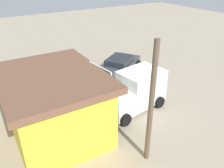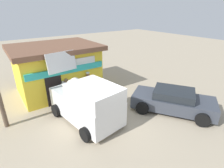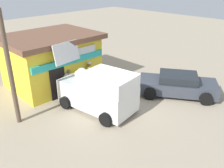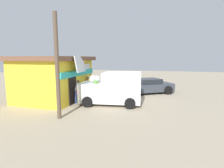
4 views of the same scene
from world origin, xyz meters
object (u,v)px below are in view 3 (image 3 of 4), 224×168
Objects in this scene: parked_sedan at (177,85)px; paint_bucket at (105,83)px; storefront_bar at (52,60)px; vendor_standing at (89,73)px; customer_bending at (65,81)px; delivery_van at (99,91)px; unloaded_banana_pile at (56,88)px.

paint_bucket is (-2.03, 3.73, -0.43)m from parked_sedan.
storefront_bar reaches higher than vendor_standing.
customer_bending is (-1.61, 0.22, -0.03)m from vendor_standing.
delivery_van is 2.64m from vendor_standing.
unloaded_banana_pile is at bearing 132.01° from parked_sedan.
customer_bending is at bearing 135.36° from parked_sedan.
delivery_van is at bearing -91.69° from storefront_bar.
paint_bucket is at bearing -15.60° from customer_bending.
vendor_standing reaches higher than parked_sedan.
delivery_van is at bearing -82.24° from unloaded_banana_pile.
delivery_van is 2.53m from customer_bending.
customer_bending reaches higher than parked_sedan.
storefront_bar is at bearing 76.90° from customer_bending.
parked_sedan is at bearing -47.99° from unloaded_banana_pile.
delivery_van is 4.61m from parked_sedan.
customer_bending is at bearing -78.91° from unloaded_banana_pile.
customer_bending is at bearing -103.10° from storefront_bar.
vendor_standing is (-2.86, 4.19, 0.32)m from parked_sedan.
paint_bucket is at bearing -29.07° from vendor_standing.
unloaded_banana_pile reaches higher than paint_bucket.
unloaded_banana_pile is (-4.61, 5.12, -0.38)m from parked_sedan.
vendor_standing is 1.09× the size of customer_bending.
paint_bucket is (2.01, -2.52, -1.39)m from storefront_bar.
customer_bending is 2.63m from paint_bucket.
vendor_standing is 2.10m from unloaded_banana_pile.
parked_sedan is 5.28× the size of unloaded_banana_pile.
unloaded_banana_pile is at bearing 152.14° from vendor_standing.
delivery_van reaches higher than parked_sedan.
parked_sedan is at bearing -44.64° from customer_bending.
unloaded_banana_pile is at bearing 97.76° from delivery_van.
vendor_standing is at bearing 60.05° from delivery_van.
customer_bending is at bearing 164.40° from paint_bucket.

